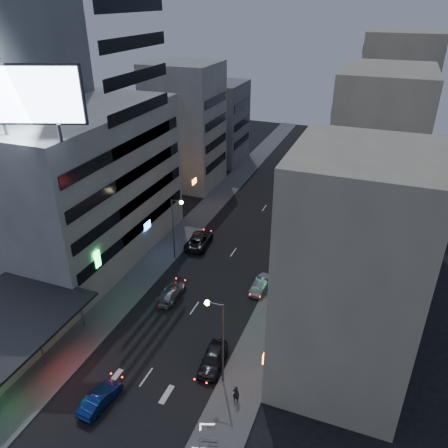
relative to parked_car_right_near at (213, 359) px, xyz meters
The scene contains 26 objects.
ground 8.81m from the parked_car_right_near, 123.64° to the right, with size 180.00×180.00×0.00m, color black.
sidewalk_left 26.09m from the parked_car_right_near, 119.54° to the left, with size 4.00×120.00×0.12m, color #4C4C4F.
sidewalk_right 22.92m from the parked_car_right_near, 82.13° to the left, with size 4.00×120.00×0.12m, color #4C4C4F.
white_building 26.58m from the parked_car_right_near, 149.86° to the left, with size 14.00×24.00×18.00m, color #B7B7B2.
grey_tower 38.23m from the parked_car_right_near, 153.05° to the left, with size 10.00×14.00×34.00m, color gray.
shophouse_near 14.07m from the parked_car_right_near, 17.48° to the left, with size 10.00×11.00×20.00m, color beige.
shophouse_mid 19.52m from the parked_car_right_near, 54.09° to the left, with size 11.00×12.00×16.00m, color gray.
shophouse_far 31.21m from the parked_car_right_near, 69.89° to the left, with size 10.00×14.00×22.00m, color beige.
far_left_a 43.82m from the parked_car_right_near, 118.38° to the left, with size 11.00×10.00×20.00m, color #B7B7B2.
far_left_b 55.23m from the parked_car_right_near, 112.37° to the left, with size 12.00×10.00×15.00m, color gray.
far_right_a 44.76m from the parked_car_right_near, 76.01° to the left, with size 11.00×12.00×18.00m, color gray.
far_right_b 58.86m from the parked_car_right_near, 78.89° to the left, with size 12.00×12.00×24.00m, color beige.
billboard 27.60m from the parked_car_right_near, behind, with size 9.52×3.75×6.20m.
street_lamp_right_near 4.88m from the parked_car_right_near, 51.44° to the right, with size 1.60×0.44×8.02m.
street_lamp_left 18.78m from the parked_car_right_near, 126.23° to the left, with size 1.60×0.44×8.02m.
street_lamp_right_far 33.03m from the parked_car_right_near, 88.18° to the left, with size 1.60×0.44×8.02m.
parked_car_right_near is the anchor object (origin of this frame).
parked_car_right_mid 12.31m from the parked_car_right_near, 86.56° to the left, with size 1.41×4.05×1.33m, color #A2A3AA.
parked_car_left 21.12m from the parked_car_right_near, 117.20° to the left, with size 2.61×5.66×1.57m, color #242328.
parked_car_right_far 26.63m from the parked_car_right_near, 90.54° to the left, with size 2.28×5.61×1.63m, color #ABADB3.
road_car_blue 9.81m from the parked_car_right_near, 133.99° to the right, with size 1.43×4.11×1.35m, color navy.
road_car_silver 10.91m from the parked_car_right_near, 136.73° to the left, with size 1.86×4.58×1.33m, color #A6A9AF.
person 4.39m from the parked_car_right_near, 42.85° to the right, with size 0.59×0.39×1.61m, color black.
scooter_silver_a 8.05m from the parked_car_right_near, 70.56° to the right, with size 1.66×0.55×1.02m, color #929598, non-canonical shape.
scooter_black_b 7.42m from the parked_car_right_near, 64.86° to the right, with size 2.01×0.67×1.23m, color black, non-canonical shape.
scooter_silver_b 5.99m from the parked_car_right_near, 66.13° to the right, with size 1.74×0.58×1.07m, color #B6BABE, non-canonical shape.
Camera 1 is at (15.94, -18.83, 29.09)m, focal length 35.00 mm.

